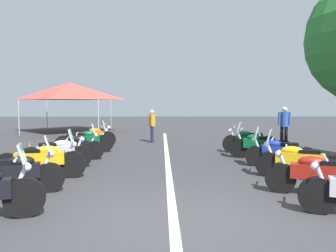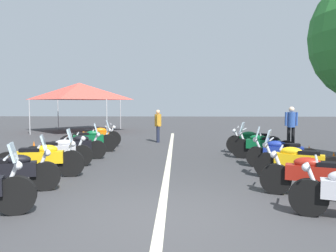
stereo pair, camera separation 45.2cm
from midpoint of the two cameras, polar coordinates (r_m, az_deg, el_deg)
name	(u,v)px [view 2 (the right image)]	position (r m, az deg, el deg)	size (l,w,h in m)	color
ground_plane	(160,220)	(5.43, 1.14, -16.18)	(80.00, 80.00, 0.00)	#38383A
lane_centre_stripe	(168,163)	(10.15, 1.36, -6.57)	(19.92, 0.16, 0.01)	beige
motorcycle_left_row_1	(10,171)	(7.44, -24.46, -7.26)	(0.90, 1.99, 1.20)	black
motorcycle_left_row_2	(41,159)	(8.69, -20.07, -5.45)	(0.73, 2.18, 1.23)	black
motorcycle_left_row_3	(58,152)	(9.95, -17.50, -4.34)	(0.75, 1.98, 1.00)	black
motorcycle_left_row_4	(76,146)	(11.13, -14.69, -3.37)	(0.72, 1.99, 1.20)	black
motorcycle_left_row_5	(89,140)	(12.62, -12.69, -2.39)	(0.84, 2.11, 1.23)	black
motorcycle_left_row_6	(96,136)	(14.03, -11.59, -1.78)	(0.81, 2.07, 1.02)	black
motorcycle_right_row_1	(316,175)	(7.16, 26.26, -7.82)	(1.02, 2.08, 1.00)	black
motorcycle_right_row_2	(297,161)	(8.57, 23.25, -5.74)	(1.03, 2.01, 1.21)	black
motorcycle_right_row_3	(282,152)	(9.99, 20.58, -4.37)	(0.83, 2.03, 1.19)	black
motorcycle_right_row_4	(262,145)	(11.26, 17.37, -3.27)	(0.98, 2.01, 1.23)	black
motorcycle_right_row_5	(253,141)	(12.48, 15.80, -2.59)	(0.79, 2.00, 1.01)	black
traffic_cone_0	(309,156)	(10.75, 24.66, -4.79)	(0.36, 0.36, 0.61)	orange
traffic_cone_1	(34,150)	(11.66, -21.47, -4.03)	(0.36, 0.36, 0.61)	orange
traffic_cone_2	(334,164)	(9.69, 28.32, -5.85)	(0.36, 0.36, 0.61)	orange
bystander_1	(158,123)	(15.44, -0.94, 0.46)	(0.53, 0.32, 1.56)	#1E2338
bystander_3	(291,123)	(14.77, 21.68, 0.42)	(0.32, 0.53, 1.72)	black
event_tent	(79,91)	(22.11, -14.78, 5.93)	(5.11, 5.11, 3.20)	#E54C3F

